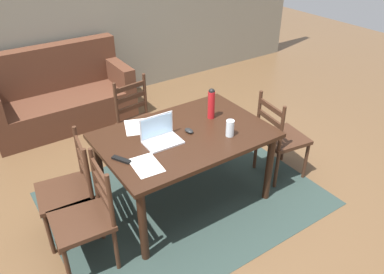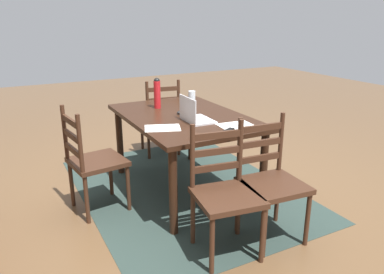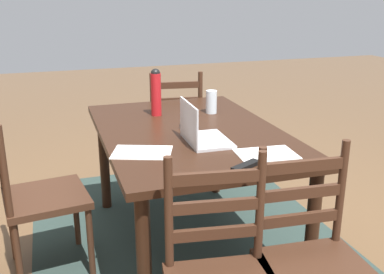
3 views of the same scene
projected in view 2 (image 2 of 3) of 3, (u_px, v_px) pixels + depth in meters
name	position (u px, v px, depth m)	size (l,w,h in m)	color
ground_plane	(184.00, 188.00, 3.80)	(14.00, 14.00, 0.00)	brown
area_rug	(184.00, 188.00, 3.80)	(2.57, 1.94, 0.01)	#283833
dining_table	(184.00, 124.00, 3.59)	(1.54, 1.03, 0.77)	black
chair_left_near	(270.00, 182.00, 2.86)	(0.47, 0.47, 0.95)	#3D2316
chair_right_near	(160.00, 118.00, 4.64)	(0.50, 0.50, 0.95)	#3D2316
chair_far_head	(93.00, 161.00, 3.26)	(0.49, 0.49, 0.95)	#3D2316
chair_left_far	(225.00, 193.00, 2.68)	(0.50, 0.50, 0.95)	#3D2316
laptop	(194.00, 115.00, 3.33)	(0.33, 0.23, 0.23)	silver
water_bottle	(157.00, 93.00, 3.78)	(0.07, 0.07, 0.31)	red
drinking_glass	(192.00, 98.00, 3.92)	(0.07, 0.07, 0.15)	silver
computer_mouse	(182.00, 112.00, 3.60)	(0.06, 0.10, 0.03)	black
tv_remote	(227.00, 131.00, 3.04)	(0.04, 0.17, 0.02)	black
paper_stack_left	(163.00, 128.00, 3.15)	(0.21, 0.30, 0.00)	white
paper_stack_right	(236.00, 125.00, 3.23)	(0.21, 0.30, 0.00)	white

